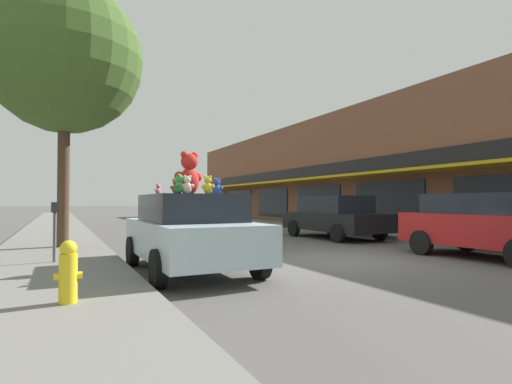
# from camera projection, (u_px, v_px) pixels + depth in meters

# --- Properties ---
(ground_plane) EXTENTS (260.00, 260.00, 0.00)m
(ground_plane) POSITION_uv_depth(u_px,v_px,m) (340.00, 260.00, 9.79)
(ground_plane) COLOR #514F4C
(sidewalk_near) EXTENTS (2.81, 90.00, 0.16)m
(sidewalk_near) POSITION_uv_depth(u_px,v_px,m) (50.00, 279.00, 6.98)
(sidewalk_near) COLOR slate
(sidewalk_near) RESTS_ON ground_plane
(sidewalk_far) EXTENTS (2.81, 90.00, 0.16)m
(sidewalk_far) POSITION_uv_depth(u_px,v_px,m) (500.00, 245.00, 12.61)
(sidewalk_far) COLOR slate
(sidewalk_far) RESTS_ON ground_plane
(storefront_row) EXTENTS (17.38, 39.64, 6.58)m
(storefront_row) POSITION_uv_depth(u_px,v_px,m) (412.00, 175.00, 27.41)
(storefront_row) COLOR brown
(storefront_row) RESTS_ON ground_plane
(plush_art_car) EXTENTS (2.10, 4.24, 1.59)m
(plush_art_car) POSITION_uv_depth(u_px,v_px,m) (190.00, 231.00, 8.20)
(plush_art_car) COLOR #ADC6D1
(plush_art_car) RESTS_ON ground_plane
(teddy_bear_giant) EXTENTS (0.68, 0.47, 0.90)m
(teddy_bear_giant) POSITION_uv_depth(u_px,v_px,m) (189.00, 174.00, 8.31)
(teddy_bear_giant) COLOR red
(teddy_bear_giant) RESTS_ON plush_art_car
(teddy_bear_black) EXTENTS (0.19, 0.20, 0.29)m
(teddy_bear_black) POSITION_uv_depth(u_px,v_px,m) (185.00, 189.00, 8.74)
(teddy_bear_black) COLOR black
(teddy_bear_black) RESTS_ON plush_art_car
(teddy_bear_brown) EXTENTS (0.22, 0.14, 0.29)m
(teddy_bear_brown) POSITION_uv_depth(u_px,v_px,m) (175.00, 187.00, 7.52)
(teddy_bear_brown) COLOR olive
(teddy_bear_brown) RESTS_ON plush_art_car
(teddy_bear_white) EXTENTS (0.26, 0.20, 0.35)m
(teddy_bear_white) POSITION_uv_depth(u_px,v_px,m) (178.00, 187.00, 8.45)
(teddy_bear_white) COLOR white
(teddy_bear_white) RESTS_ON plush_art_car
(teddy_bear_green) EXTENTS (0.22, 0.27, 0.36)m
(teddy_bear_green) POSITION_uv_depth(u_px,v_px,m) (179.00, 184.00, 7.33)
(teddy_bear_green) COLOR green
(teddy_bear_green) RESTS_ON plush_art_car
(teddy_bear_pink) EXTENTS (0.18, 0.16, 0.25)m
(teddy_bear_pink) POSITION_uv_depth(u_px,v_px,m) (158.00, 189.00, 8.69)
(teddy_bear_pink) COLOR pink
(teddy_bear_pink) RESTS_ON plush_art_car
(teddy_bear_orange) EXTENTS (0.15, 0.21, 0.27)m
(teddy_bear_orange) POSITION_uv_depth(u_px,v_px,m) (178.00, 189.00, 9.06)
(teddy_bear_orange) COLOR orange
(teddy_bear_orange) RESTS_ON plush_art_car
(teddy_bear_cream) EXTENTS (0.26, 0.19, 0.34)m
(teddy_bear_cream) POSITION_uv_depth(u_px,v_px,m) (187.00, 185.00, 7.32)
(teddy_bear_cream) COLOR beige
(teddy_bear_cream) RESTS_ON plush_art_car
(teddy_bear_yellow) EXTENTS (0.27, 0.23, 0.37)m
(teddy_bear_yellow) POSITION_uv_depth(u_px,v_px,m) (208.00, 185.00, 7.84)
(teddy_bear_yellow) COLOR yellow
(teddy_bear_yellow) RESTS_ON plush_art_car
(teddy_bear_blue) EXTENTS (0.28, 0.24, 0.39)m
(teddy_bear_blue) POSITION_uv_depth(u_px,v_px,m) (217.00, 187.00, 8.87)
(teddy_bear_blue) COLOR blue
(teddy_bear_blue) RESTS_ON plush_art_car
(parked_car_far_left) EXTENTS (2.08, 4.19, 1.65)m
(parked_car_far_left) POSITION_uv_depth(u_px,v_px,m) (489.00, 223.00, 10.09)
(parked_car_far_left) COLOR maroon
(parked_car_far_left) RESTS_ON ground_plane
(parked_car_far_center) EXTENTS (2.14, 4.72, 1.67)m
(parked_car_far_center) POSITION_uv_depth(u_px,v_px,m) (334.00, 216.00, 15.75)
(parked_car_far_center) COLOR black
(parked_car_far_center) RESTS_ON ground_plane
(street_tree) EXTENTS (4.35, 4.35, 7.60)m
(street_tree) POSITION_uv_depth(u_px,v_px,m) (65.00, 58.00, 11.46)
(street_tree) COLOR #473323
(street_tree) RESTS_ON sidewalk_near
(fire_hydrant) EXTENTS (0.33, 0.22, 0.79)m
(fire_hydrant) POSITION_uv_depth(u_px,v_px,m) (68.00, 272.00, 5.04)
(fire_hydrant) COLOR yellow
(fire_hydrant) RESTS_ON sidewalk_near
(parking_meter) EXTENTS (0.14, 0.10, 1.27)m
(parking_meter) POSITION_uv_depth(u_px,v_px,m) (55.00, 224.00, 8.46)
(parking_meter) COLOR #4C4C51
(parking_meter) RESTS_ON sidewalk_near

